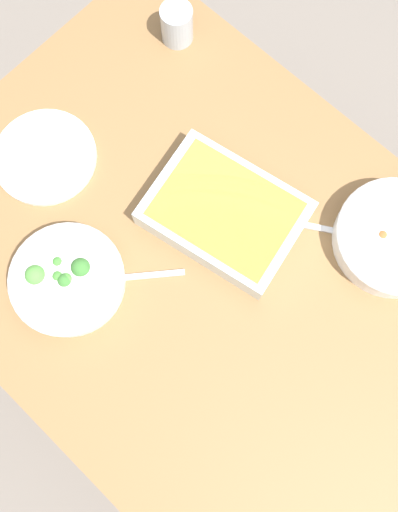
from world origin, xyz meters
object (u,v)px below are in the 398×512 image
object	(u,v)px
spoon_by_stew	(347,233)
spoon_by_broccoli	(129,277)
stew_bowl	(394,238)
drink_cup	(177,26)
broccoli_bowl	(68,280)
baking_dish	(225,213)
side_plate	(45,157)

from	to	relation	value
spoon_by_stew	spoon_by_broccoli	size ratio (longest dim) A/B	1.11
stew_bowl	drink_cup	size ratio (longest dim) A/B	2.87
broccoli_bowl	spoon_by_broccoli	distance (m)	0.12
drink_cup	spoon_by_broccoli	size ratio (longest dim) A/B	0.59
stew_bowl	baking_dish	size ratio (longest dim) A/B	0.73
stew_bowl	baking_dish	bearing A→B (deg)	-145.56
stew_bowl	broccoli_bowl	world-z (taller)	broccoli_bowl
drink_cup	spoon_by_stew	xyz separation A→B (m)	(0.58, -0.10, -0.03)
baking_dish	drink_cup	xyz separation A→B (m)	(-0.37, 0.25, 0.00)
spoon_by_stew	spoon_by_broccoli	bearing A→B (deg)	-125.22
broccoli_bowl	spoon_by_broccoli	size ratio (longest dim) A/B	1.58
stew_bowl	side_plate	size ratio (longest dim) A/B	1.11
drink_cup	spoon_by_stew	bearing A→B (deg)	-9.81
baking_dish	side_plate	xyz separation A→B (m)	(-0.37, -0.16, -0.03)
drink_cup	spoon_by_broccoli	distance (m)	0.57
side_plate	spoon_by_broccoli	bearing A→B (deg)	-11.42
spoon_by_broccoli	broccoli_bowl	bearing A→B (deg)	-131.71
baking_dish	side_plate	bearing A→B (deg)	-156.51
stew_bowl	drink_cup	bearing A→B (deg)	175.23
broccoli_bowl	drink_cup	distance (m)	0.61
broccoli_bowl	spoon_by_broccoli	world-z (taller)	broccoli_bowl
drink_cup	spoon_by_broccoli	world-z (taller)	drink_cup
stew_bowl	spoon_by_stew	bearing A→B (deg)	-148.53
side_plate	spoon_by_broccoli	distance (m)	0.32
spoon_by_stew	spoon_by_broccoli	xyz separation A→B (m)	(-0.26, -0.37, 0.00)
stew_bowl	spoon_by_broccoli	distance (m)	0.54
baking_dish	drink_cup	bearing A→B (deg)	146.20
stew_bowl	spoon_by_stew	size ratio (longest dim) A/B	1.53
stew_bowl	side_plate	xyz separation A→B (m)	(-0.65, -0.36, -0.03)
baking_dish	spoon_by_stew	world-z (taller)	baking_dish
drink_cup	side_plate	bearing A→B (deg)	-89.90
drink_cup	spoon_by_stew	distance (m)	0.59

